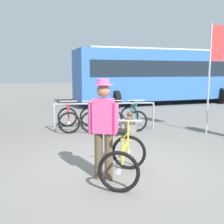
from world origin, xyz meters
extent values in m
plane|color=slate|center=(0.00, 0.00, 0.00)|extent=(80.00, 80.00, 0.00)
cylinder|color=#99999E|center=(-1.31, 3.40, 0.42)|extent=(0.06, 0.06, 0.85)
cylinder|color=#99999E|center=(1.83, 3.26, 0.42)|extent=(0.06, 0.06, 0.85)
cylinder|color=#99999E|center=(0.26, 3.33, 0.85)|extent=(3.15, 0.19, 0.05)
torus|color=black|center=(-0.90, 4.07, 0.33)|extent=(0.66, 0.10, 0.66)
cylinder|color=#B7B7BC|center=(-0.90, 4.07, 0.33)|extent=(0.08, 0.06, 0.08)
torus|color=black|center=(-0.87, 3.06, 0.33)|extent=(0.66, 0.10, 0.66)
cylinder|color=#B7B7BC|center=(-0.87, 3.06, 0.33)|extent=(0.08, 0.06, 0.08)
cube|color=red|center=(-0.88, 3.56, 0.56)|extent=(0.07, 0.92, 0.04)
cube|color=red|center=(-0.88, 3.52, 0.78)|extent=(0.06, 0.61, 0.04)
cylinder|color=red|center=(-0.89, 3.75, 0.60)|extent=(0.03, 0.03, 0.55)
cube|color=black|center=(-0.89, 3.75, 0.88)|extent=(0.13, 0.24, 0.06)
cylinder|color=red|center=(-0.87, 3.18, 0.65)|extent=(0.03, 0.03, 0.63)
cylinder|color=#B7B7BC|center=(-0.87, 3.18, 0.96)|extent=(0.52, 0.05, 0.03)
torus|color=black|center=(-0.17, 4.04, 0.33)|extent=(0.66, 0.09, 0.66)
cylinder|color=#B7B7BC|center=(-0.17, 4.04, 0.33)|extent=(0.08, 0.06, 0.08)
torus|color=black|center=(-0.20, 3.02, 0.33)|extent=(0.66, 0.09, 0.66)
cylinder|color=#B7B7BC|center=(-0.20, 3.02, 0.33)|extent=(0.08, 0.06, 0.08)
cube|color=yellow|center=(-0.19, 3.53, 0.56)|extent=(0.07, 0.92, 0.04)
cube|color=yellow|center=(-0.19, 3.48, 0.78)|extent=(0.06, 0.61, 0.04)
cylinder|color=yellow|center=(-0.18, 3.72, 0.60)|extent=(0.03, 0.03, 0.55)
cube|color=black|center=(-0.18, 3.72, 0.88)|extent=(0.13, 0.24, 0.06)
cylinder|color=yellow|center=(-0.20, 3.15, 0.65)|extent=(0.03, 0.03, 0.63)
cylinder|color=#B7B7BC|center=(-0.20, 3.15, 0.96)|extent=(0.52, 0.05, 0.03)
torus|color=black|center=(0.52, 4.01, 0.33)|extent=(0.66, 0.09, 0.66)
cylinder|color=#B7B7BC|center=(0.52, 4.01, 0.33)|extent=(0.08, 0.06, 0.08)
torus|color=black|center=(0.51, 2.99, 0.33)|extent=(0.66, 0.09, 0.66)
cylinder|color=#B7B7BC|center=(0.51, 2.99, 0.33)|extent=(0.08, 0.06, 0.08)
cube|color=black|center=(0.51, 3.50, 0.56)|extent=(0.04, 0.92, 0.04)
cube|color=black|center=(0.51, 3.45, 0.78)|extent=(0.04, 0.61, 0.04)
cylinder|color=black|center=(0.52, 3.68, 0.60)|extent=(0.03, 0.03, 0.55)
cube|color=black|center=(0.52, 3.68, 0.88)|extent=(0.12, 0.24, 0.06)
cylinder|color=black|center=(0.51, 3.11, 0.65)|extent=(0.03, 0.03, 0.63)
cylinder|color=#B7B7BC|center=(0.51, 3.11, 0.96)|extent=(0.52, 0.03, 0.03)
torus|color=black|center=(1.22, 3.98, 0.33)|extent=(0.66, 0.08, 0.66)
cylinder|color=#B7B7BC|center=(1.22, 3.98, 0.33)|extent=(0.08, 0.06, 0.08)
torus|color=black|center=(1.21, 2.96, 0.33)|extent=(0.66, 0.08, 0.66)
cylinder|color=#B7B7BC|center=(1.21, 2.96, 0.33)|extent=(0.08, 0.06, 0.08)
cube|color=teal|center=(1.21, 3.47, 0.56)|extent=(0.04, 0.92, 0.04)
cube|color=teal|center=(1.21, 3.42, 0.78)|extent=(0.04, 0.61, 0.04)
cylinder|color=teal|center=(1.21, 3.65, 0.60)|extent=(0.03, 0.03, 0.55)
cube|color=black|center=(1.21, 3.65, 0.88)|extent=(0.12, 0.24, 0.06)
cylinder|color=teal|center=(1.21, 3.08, 0.65)|extent=(0.03, 0.03, 0.63)
cylinder|color=#B7B7BC|center=(1.21, 3.08, 0.96)|extent=(0.52, 0.03, 0.03)
torus|color=black|center=(-0.19, -1.11, 0.33)|extent=(0.63, 0.31, 0.66)
cylinder|color=#B7B7BC|center=(-0.19, -1.11, 0.33)|extent=(0.10, 0.09, 0.08)
torus|color=black|center=(0.19, -0.17, 0.33)|extent=(0.63, 0.31, 0.66)
cylinder|color=#B7B7BC|center=(0.19, -0.17, 0.33)|extent=(0.10, 0.09, 0.08)
cube|color=yellow|center=(0.00, -0.64, 0.56)|extent=(0.38, 0.86, 0.04)
cube|color=yellow|center=(0.02, -0.59, 0.78)|extent=(0.26, 0.58, 0.04)
cylinder|color=yellow|center=(-0.07, -0.81, 0.60)|extent=(0.03, 0.03, 0.55)
cube|color=black|center=(-0.07, -0.81, 0.88)|extent=(0.20, 0.27, 0.06)
cylinder|color=yellow|center=(0.15, -0.28, 0.65)|extent=(0.03, 0.03, 0.63)
cylinder|color=#B7B7BC|center=(0.15, -0.28, 0.96)|extent=(0.49, 0.22, 0.03)
cube|color=gray|center=(0.20, -0.15, 0.84)|extent=(0.32, 0.28, 0.22)
ellipsoid|color=#4C3828|center=(0.20, -0.15, 0.94)|extent=(0.23, 0.22, 0.16)
sphere|color=#4C3828|center=(0.23, -0.07, 1.04)|extent=(0.11, 0.11, 0.11)
cylinder|color=brown|center=(-0.26, -0.59, 0.41)|extent=(0.14, 0.14, 0.82)
cylinder|color=brown|center=(-0.42, -0.51, 0.41)|extent=(0.14, 0.14, 0.82)
cube|color=#E54C8C|center=(-0.34, -0.55, 1.11)|extent=(0.39, 0.33, 0.58)
cylinder|color=#E54C8C|center=(-0.15, -0.67, 1.06)|extent=(0.09, 0.09, 0.55)
cylinder|color=#E54C8C|center=(-0.55, -0.47, 1.06)|extent=(0.09, 0.09, 0.55)
sphere|color=#9E7051|center=(-0.34, -0.55, 1.53)|extent=(0.22, 0.22, 0.22)
cylinder|color=#E05999|center=(-0.34, -0.55, 1.63)|extent=(0.32, 0.32, 0.02)
cylinder|color=#E05999|center=(-0.34, -0.55, 1.68)|extent=(0.20, 0.20, 0.09)
cube|color=#3366B7|center=(4.60, 10.02, 1.65)|extent=(10.27, 4.00, 2.70)
cube|color=#19232D|center=(4.60, 10.02, 2.00)|extent=(9.48, 3.90, 0.84)
cube|color=silver|center=(4.60, 10.02, 3.04)|extent=(9.24, 3.60, 0.08)
cylinder|color=black|center=(1.58, 8.28, 0.45)|extent=(0.39, 0.93, 0.90)
cylinder|color=black|center=(1.19, 10.75, 0.45)|extent=(0.39, 0.93, 0.90)
cylinder|color=black|center=(8.00, 9.28, 0.45)|extent=(0.39, 0.93, 0.90)
cylinder|color=black|center=(7.62, 11.75, 0.45)|extent=(0.39, 0.93, 0.90)
cylinder|color=#B2B2B7|center=(3.19, 2.33, 1.60)|extent=(0.05, 0.05, 3.20)
cube|color=red|center=(3.41, 2.33, 2.65)|extent=(0.40, 0.03, 1.00)
camera|label=1|loc=(-0.97, -4.94, 1.84)|focal=43.04mm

